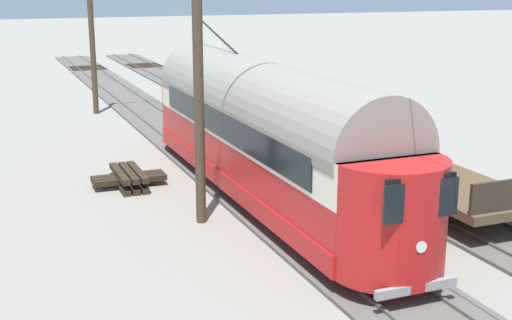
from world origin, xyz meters
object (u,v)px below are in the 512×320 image
object	(u,v)px
spare_tie_stack	(129,178)
track_end_bumper	(204,89)
catenary_pole_mid_near	(201,85)
catenary_pole_foreground	(93,37)
flatcar_adjacent	(397,163)
vintage_streetcar	(262,128)
switch_stand	(257,96)

from	to	relation	value
spare_tie_stack	track_end_bumper	bearing A→B (deg)	-115.40
catenary_pole_mid_near	spare_tie_stack	bearing A→B (deg)	-74.16
catenary_pole_foreground	spare_tie_stack	bearing A→B (deg)	84.87
flatcar_adjacent	catenary_pole_foreground	distance (m)	18.71
spare_tie_stack	flatcar_adjacent	bearing A→B (deg)	155.96
catenary_pole_mid_near	vintage_streetcar	bearing A→B (deg)	-150.50
catenary_pole_mid_near	spare_tie_stack	xyz separation A→B (m)	(1.22, -4.29, -3.62)
flatcar_adjacent	catenary_pole_mid_near	bearing A→B (deg)	5.86
vintage_streetcar	track_end_bumper	distance (m)	20.48
catenary_pole_mid_near	track_end_bumper	xyz separation A→B (m)	(-6.83, -21.24, -3.49)
catenary_pole_foreground	track_end_bumper	size ratio (longest dim) A/B	4.15
catenary_pole_foreground	switch_stand	size ratio (longest dim) A/B	6.05
vintage_streetcar	spare_tie_stack	world-z (taller)	vintage_streetcar
switch_stand	track_end_bumper	size ratio (longest dim) A/B	0.69
catenary_pole_mid_near	track_end_bumper	bearing A→B (deg)	-107.83
spare_tie_stack	track_end_bumper	world-z (taller)	track_end_bumper
track_end_bumper	switch_stand	bearing A→B (deg)	102.84
flatcar_adjacent	spare_tie_stack	distance (m)	8.83
catenary_pole_mid_near	switch_stand	distance (m)	18.03
vintage_streetcar	track_end_bumper	size ratio (longest dim) A/B	9.25
flatcar_adjacent	track_end_bumper	size ratio (longest dim) A/B	6.35
flatcar_adjacent	track_end_bumper	world-z (taller)	flatcar_adjacent
flatcar_adjacent	spare_tie_stack	world-z (taller)	flatcar_adjacent
catenary_pole_foreground	track_end_bumper	xyz separation A→B (m)	(-6.83, -3.38, -3.49)
spare_tie_stack	catenary_pole_foreground	bearing A→B (deg)	-95.13
vintage_streetcar	catenary_pole_mid_near	xyz separation A→B (m)	(2.35, 1.33, 1.63)
flatcar_adjacent	catenary_pole_foreground	bearing A→B (deg)	-68.29
flatcar_adjacent	catenary_pole_foreground	world-z (taller)	catenary_pole_foreground
spare_tie_stack	track_end_bumper	distance (m)	18.76
flatcar_adjacent	spare_tie_stack	bearing A→B (deg)	-24.04
flatcar_adjacent	catenary_pole_mid_near	world-z (taller)	catenary_pole_mid_near
catenary_pole_mid_near	switch_stand	world-z (taller)	catenary_pole_mid_near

